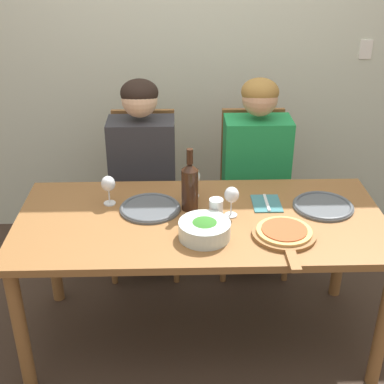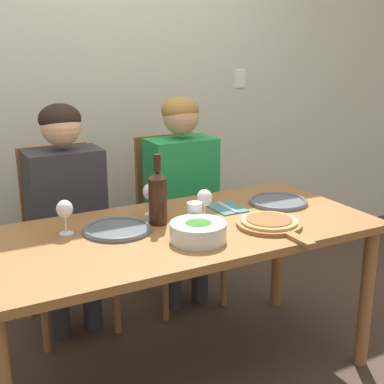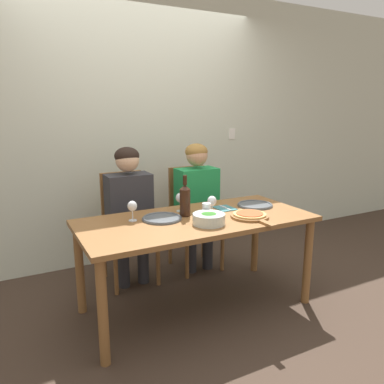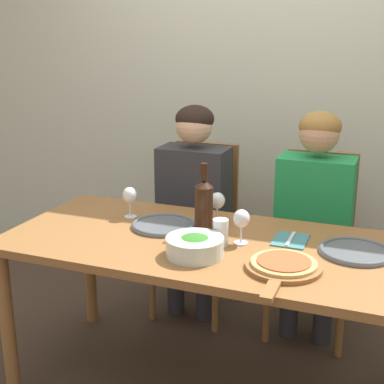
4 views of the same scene
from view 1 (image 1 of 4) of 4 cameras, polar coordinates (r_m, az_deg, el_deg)
ground_plane at (r=2.97m, az=0.85°, el=-15.07°), size 40.00×40.00×0.00m
back_wall at (r=3.49m, az=0.11°, el=16.55°), size 10.00×0.06×2.70m
dining_table at (r=2.58m, az=0.95°, el=-4.41°), size 1.75×0.80×0.73m
chair_left at (r=3.31m, az=-5.06°, el=0.48°), size 0.42×0.42×0.98m
chair_right at (r=3.33m, az=6.42°, el=0.63°), size 0.42×0.42×0.98m
person_woman at (r=3.11m, az=-5.33°, el=3.10°), size 0.47×0.51×1.22m
person_man at (r=3.14m, az=6.90°, el=3.24°), size 0.47×0.51×1.22m
wine_bottle at (r=2.56m, az=-0.23°, el=0.72°), size 0.08×0.08×0.32m
broccoli_bowl at (r=2.37m, az=1.34°, el=-4.01°), size 0.23×0.23×0.08m
dinner_plate_left at (r=2.61m, az=-4.49°, el=-1.70°), size 0.30×0.30×0.02m
dinner_plate_right at (r=2.70m, az=13.82°, el=-1.44°), size 0.30×0.30×0.02m
pizza_on_board at (r=2.42m, az=9.83°, el=-4.41°), size 0.29×0.43×0.04m
wine_glass_left at (r=2.64m, az=-8.92°, el=0.75°), size 0.07×0.07×0.15m
wine_glass_right at (r=2.51m, az=4.24°, el=-0.45°), size 0.07×0.07×0.15m
wine_glass_centre at (r=2.68m, az=0.13°, el=1.52°), size 0.07×0.07×0.15m
water_tumbler at (r=2.49m, az=2.58°, el=-1.96°), size 0.07×0.07×0.11m
fork_on_napkin at (r=2.68m, az=7.96°, el=-1.21°), size 0.14×0.18×0.01m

